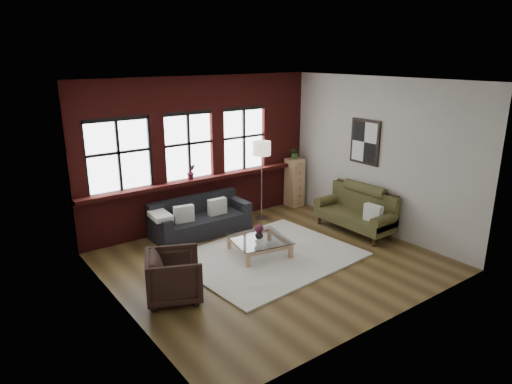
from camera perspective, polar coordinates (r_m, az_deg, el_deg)
floor at (r=8.42m, az=1.89°, el=-8.60°), size 5.50×5.50×0.00m
ceiling at (r=7.61m, az=2.13°, el=13.71°), size 5.50×5.50×0.00m
wall_back at (r=9.89m, az=-7.03°, el=4.99°), size 5.50×0.00×5.50m
wall_front at (r=6.19m, az=16.50°, el=-2.92°), size 5.50×0.00×5.50m
wall_left at (r=6.59m, az=-17.14°, el=-1.77°), size 0.00×5.00×5.00m
wall_right at (r=9.76m, az=14.82°, el=4.39°), size 0.00×5.00×5.00m
brick_backwall at (r=9.84m, az=-6.86°, el=4.93°), size 5.50×0.12×3.20m
sill_ledge at (r=9.89m, az=-6.48°, el=1.67°), size 5.50×0.30×0.08m
window_left at (r=9.09m, az=-16.84°, el=4.29°), size 1.38×0.10×1.50m
window_mid at (r=9.68m, az=-8.47°, el=5.57°), size 1.38×0.10×1.50m
window_right at (r=10.39m, az=-1.61°, el=6.53°), size 1.38×0.10×1.50m
wall_poster at (r=9.88m, az=13.47°, el=6.11°), size 0.05×0.74×0.94m
shag_rug at (r=8.56m, az=1.59°, el=-8.03°), size 3.28×2.67×0.03m
dark_sofa at (r=9.55m, az=-6.90°, el=-3.13°), size 2.05×0.83×0.74m
pillow_a at (r=9.21m, az=-9.01°, el=-2.73°), size 0.42×0.21×0.34m
pillow_b at (r=9.57m, az=-4.87°, el=-1.82°), size 0.40×0.15×0.34m
vintage_settee at (r=9.79m, az=12.24°, el=-2.26°), size 0.79×1.78×0.95m
pillow_settee at (r=9.36m, az=14.43°, el=-2.58°), size 0.16×0.39×0.34m
armchair at (r=7.17m, az=-10.17°, el=-10.32°), size 1.09×1.07×0.76m
coffee_table at (r=8.60m, az=0.38°, el=-6.85°), size 1.16×1.16×0.33m
vase at (r=8.51m, az=0.39°, el=-5.33°), size 0.17×0.17×0.16m
flowers at (r=8.46m, az=0.39°, el=-4.61°), size 0.17×0.17×0.17m
drawer_chest at (r=11.24m, az=4.82°, el=1.22°), size 0.37×0.37×1.19m
potted_plant_top at (r=11.06m, az=4.92°, el=4.98°), size 0.35×0.32×0.32m
floor_lamp at (r=10.17m, az=0.71°, el=1.79°), size 0.40×0.40×1.94m
sill_plant at (r=9.67m, az=-8.10°, el=2.51°), size 0.19×0.15×0.33m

